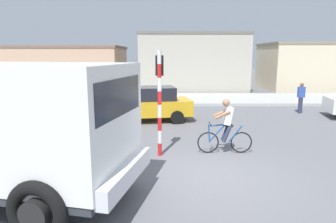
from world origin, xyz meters
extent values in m
plane|color=slate|center=(0.00, 0.00, 0.00)|extent=(120.00, 120.00, 0.00)
cube|color=#ADADA8|center=(0.00, 13.12, 0.08)|extent=(80.00, 5.00, 0.16)
cube|color=white|center=(-4.52, -1.31, 1.80)|extent=(5.62, 3.57, 2.20)
cube|color=#2D3338|center=(-4.52, -1.31, 0.62)|extent=(5.51, 3.50, 0.16)
cube|color=silver|center=(-1.89, -1.90, 0.80)|extent=(0.75, 2.37, 0.36)
cube|color=black|center=(-2.03, -1.86, 2.30)|extent=(0.58, 2.10, 0.70)
torus|color=black|center=(-2.67, -0.41, 0.55)|extent=(1.13, 0.47, 1.10)
cylinder|color=black|center=(-2.67, -0.41, 0.55)|extent=(0.55, 0.40, 0.50)
torus|color=black|center=(-3.23, -2.91, 0.55)|extent=(1.13, 0.47, 1.10)
cylinder|color=black|center=(-3.23, -2.91, 0.55)|extent=(0.55, 0.40, 0.50)
torus|color=black|center=(0.17, 1.77, 0.34)|extent=(0.68, 0.05, 0.68)
torus|color=black|center=(1.22, 1.78, 0.34)|extent=(0.68, 0.05, 0.68)
cylinder|color=#1E4C8C|center=(0.52, 1.78, 0.91)|extent=(0.60, 0.05, 0.09)
cylinder|color=#1E4C8C|center=(0.46, 1.78, 0.66)|extent=(0.51, 0.05, 0.57)
cylinder|color=#1E4C8C|center=(1.02, 1.78, 0.61)|extent=(0.44, 0.05, 0.57)
cylinder|color=#1E4C8C|center=(0.20, 1.77, 0.64)|extent=(0.09, 0.04, 0.59)
cylinder|color=black|center=(0.22, 1.77, 0.95)|extent=(0.04, 0.50, 0.03)
cube|color=black|center=(0.82, 1.78, 0.88)|extent=(0.24, 0.12, 0.06)
cube|color=white|center=(0.77, 1.78, 1.21)|extent=(0.30, 0.32, 0.59)
sphere|color=#9E7051|center=(0.70, 1.78, 1.61)|extent=(0.22, 0.22, 0.22)
cylinder|color=#2D334C|center=(0.74, 1.68, 0.65)|extent=(0.31, 0.12, 0.57)
cylinder|color=#9E7051|center=(0.57, 1.62, 1.26)|extent=(0.49, 0.10, 0.29)
cylinder|color=#2D334C|center=(0.74, 1.88, 0.65)|extent=(0.31, 0.12, 0.57)
cylinder|color=#9E7051|center=(0.57, 1.94, 1.26)|extent=(0.49, 0.10, 0.29)
cylinder|color=red|center=(-1.35, 1.51, 0.20)|extent=(0.12, 0.12, 0.40)
cylinder|color=white|center=(-1.35, 1.51, 0.60)|extent=(0.12, 0.12, 0.40)
cylinder|color=red|center=(-1.35, 1.51, 1.00)|extent=(0.12, 0.12, 0.40)
cylinder|color=white|center=(-1.35, 1.51, 1.40)|extent=(0.12, 0.12, 0.40)
cylinder|color=red|center=(-1.35, 1.51, 1.80)|extent=(0.12, 0.12, 0.40)
cylinder|color=white|center=(-1.35, 1.51, 2.20)|extent=(0.12, 0.12, 0.40)
cylinder|color=red|center=(-1.35, 1.51, 2.60)|extent=(0.12, 0.12, 0.40)
cylinder|color=white|center=(-1.35, 1.51, 3.00)|extent=(0.12, 0.12, 0.40)
cube|color=black|center=(-1.35, 1.69, 2.75)|extent=(0.24, 0.20, 0.60)
sphere|color=green|center=(-1.35, 1.81, 2.75)|extent=(0.14, 0.14, 0.14)
cube|color=gold|center=(-2.04, 6.49, 0.65)|extent=(4.22, 2.33, 0.70)
cube|color=black|center=(-1.90, 6.52, 1.30)|extent=(2.41, 1.78, 0.60)
cylinder|color=black|center=(-3.13, 5.45, 0.30)|extent=(0.62, 0.28, 0.60)
cylinder|color=black|center=(-3.41, 7.13, 0.30)|extent=(0.62, 0.28, 0.60)
cylinder|color=black|center=(-0.68, 5.86, 0.30)|extent=(0.62, 0.28, 0.60)
cylinder|color=black|center=(-0.96, 7.53, 0.30)|extent=(0.62, 0.28, 0.60)
cylinder|color=black|center=(7.65, 7.96, 0.30)|extent=(0.62, 0.28, 0.60)
cylinder|color=#2D334C|center=(5.93, 8.41, 0.42)|extent=(0.22, 0.22, 0.85)
cube|color=#3351A8|center=(5.93, 8.41, 1.13)|extent=(0.34, 0.22, 0.56)
sphere|color=brown|center=(5.93, 8.41, 1.52)|extent=(0.20, 0.20, 0.20)
cube|color=tan|center=(-10.07, 20.60, 1.81)|extent=(9.45, 7.21, 3.61)
cube|color=#775E4C|center=(-10.07, 20.60, 3.71)|extent=(9.64, 7.35, 0.20)
cube|color=#B2AD9E|center=(0.97, 18.52, 2.31)|extent=(8.71, 5.13, 4.61)
cube|color=slate|center=(0.97, 18.52, 4.71)|extent=(8.88, 5.23, 0.20)
cube|color=beige|center=(11.37, 20.10, 1.95)|extent=(7.38, 6.16, 3.89)
cube|color=gray|center=(11.37, 20.10, 3.99)|extent=(7.53, 6.28, 0.20)
camera|label=1|loc=(-1.09, -7.43, 3.07)|focal=32.37mm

